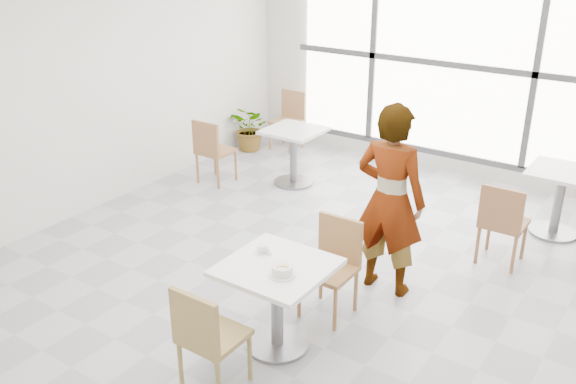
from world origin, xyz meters
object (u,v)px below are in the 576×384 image
Objects in this scene: bg_chair_left_near at (212,148)px; main_table at (277,290)px; bg_table_right at (560,193)px; bg_chair_right_near at (502,220)px; oatmeal_bowl at (282,270)px; coffee_cup at (263,249)px; person at (390,200)px; chair_near at (206,334)px; plant_left at (251,128)px; bg_table_left at (294,149)px; bg_chair_left_far at (290,116)px; chair_far at (333,260)px.

main_table is at bearing 138.93° from bg_chair_left_near.
main_table is 3.66m from bg_table_right.
oatmeal_bowl is at bearing 68.84° from bg_chair_right_near.
coffee_cup is 0.21× the size of bg_table_right.
person is (0.32, 1.31, 0.38)m from main_table.
plant_left is (-3.00, 4.44, -0.15)m from chair_near.
oatmeal_bowl is 0.12× the size of person.
bg_chair_right_near reaches higher than plant_left.
bg_table_left is 1.48m from plant_left.
coffee_cup is at bearing -51.30° from plant_left.
bg_chair_right_near is at bearing 60.27° from coffee_cup.
person reaches higher than bg_table_left.
bg_chair_right_near is (3.78, -1.84, 0.00)m from bg_chair_left_far.
main_table is at bearing -58.32° from bg_table_left.
bg_chair_left_far reaches higher than oatmeal_bowl.
plant_left is (-3.23, 3.82, -0.44)m from oatmeal_bowl.
bg_chair_left_far is (-4.09, 0.79, 0.01)m from bg_table_right.
bg_chair_left_near is at bearing -49.80° from chair_near.
oatmeal_bowl is at bearing -109.79° from bg_table_right.
oatmeal_bowl is at bearing -39.39° from main_table.
oatmeal_bowl is at bearing -49.79° from plant_left.
main_table is 3.50m from bg_table_left.
bg_chair_left_far reaches higher than main_table.
bg_table_right is at bearing 64.61° from chair_far.
bg_table_right reaches higher than plant_left.
bg_chair_left_near is (-2.61, 3.09, 0.00)m from chair_near.
bg_table_right is at bearing 67.90° from main_table.
main_table is at bearing -26.38° from coffee_cup.
oatmeal_bowl reaches higher than bg_table_right.
bg_table_left is 0.86× the size of bg_chair_left_far.
chair_far is 0.73m from coffee_cup.
bg_chair_left_near and bg_chair_left_far have the same top height.
bg_chair_left_near reaches higher than plant_left.
chair_near and bg_chair_left_near have the same top height.
coffee_cup is at bearing 60.27° from bg_chair_right_near.
coffee_cup is 0.09× the size of person.
chair_far is 4.47m from bg_chair_left_far.
bg_table_left is 1.07× the size of plant_left.
chair_near is 1.00× the size of bg_chair_left_near.
bg_chair_left_far is 0.62m from plant_left.
chair_near and bg_chair_left_far have the same top height.
main_table is 4.98m from bg_chair_left_far.
chair_near is 1.00× the size of bg_chair_left_far.
coffee_cup is (-0.31, -0.60, 0.28)m from chair_far.
person reaches higher than bg_table_right.
bg_table_left is at bearing 121.68° from main_table.
bg_chair_left_far is at bearing 49.02° from plant_left.
person is at bearing 76.20° from main_table.
bg_chair_left_near is (-3.04, 1.06, -0.40)m from person.
chair_far is 4.41m from plant_left.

